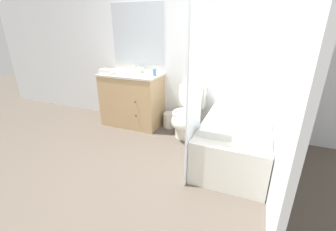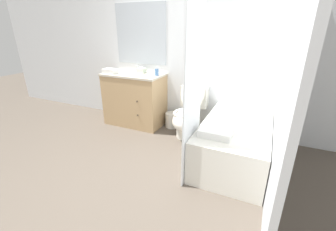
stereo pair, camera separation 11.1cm
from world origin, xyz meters
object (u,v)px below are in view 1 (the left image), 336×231
object	(u,v)px
bathtub	(235,140)
hand_towel_folded	(107,72)
tissue_box	(139,70)
soap_dispenser	(155,72)
toilet	(187,116)
vanity_cabinet	(132,99)
sink_faucet	(137,70)
wastebasket	(170,120)
bath_towel_folded	(217,132)

from	to	relation	value
bathtub	hand_towel_folded	distance (m)	2.19
tissue_box	soap_dispenser	size ratio (longest dim) A/B	0.98
toilet	hand_towel_folded	bearing A→B (deg)	-177.52
toilet	soap_dispenser	world-z (taller)	soap_dispenser
vanity_cabinet	hand_towel_folded	xyz separation A→B (m)	(-0.34, -0.16, 0.46)
toilet	tissue_box	xyz separation A→B (m)	(-0.91, 0.21, 0.57)
soap_dispenser	sink_faucet	bearing A→B (deg)	156.68
vanity_cabinet	toilet	distance (m)	1.00
toilet	bathtub	size ratio (longest dim) A/B	0.60
vanity_cabinet	tissue_box	world-z (taller)	tissue_box
wastebasket	hand_towel_folded	bearing A→B (deg)	-164.88
soap_dispenser	tissue_box	bearing A→B (deg)	163.02
hand_towel_folded	bath_towel_folded	xyz separation A→B (m)	(1.91, -0.76, -0.37)
bath_towel_folded	sink_faucet	bearing A→B (deg)	144.91
toilet	bathtub	world-z (taller)	toilet
toilet	bathtub	distance (m)	0.83
soap_dispenser	wastebasket	bearing A→B (deg)	23.39
vanity_cabinet	sink_faucet	size ratio (longest dim) A/B	6.85
sink_faucet	bathtub	size ratio (longest dim) A/B	0.10
tissue_box	vanity_cabinet	bearing A→B (deg)	-125.97
vanity_cabinet	bathtub	size ratio (longest dim) A/B	0.67
wastebasket	soap_dispenser	distance (m)	0.83
vanity_cabinet	toilet	world-z (taller)	toilet
toilet	bath_towel_folded	size ratio (longest dim) A/B	2.63
wastebasket	tissue_box	world-z (taller)	tissue_box
toilet	bath_towel_folded	distance (m)	1.02
sink_faucet	tissue_box	xyz separation A→B (m)	(0.08, -0.08, 0.00)
tissue_box	soap_dispenser	distance (m)	0.35
vanity_cabinet	tissue_box	bearing A→B (deg)	54.03
toilet	bathtub	xyz separation A→B (m)	(0.74, -0.36, -0.08)
bathtub	soap_dispenser	bearing A→B (deg)	160.24
wastebasket	bath_towel_folded	size ratio (longest dim) A/B	0.72
toilet	sink_faucet	bearing A→B (deg)	163.73
wastebasket	hand_towel_folded	distance (m)	1.27
toilet	bath_towel_folded	bearing A→B (deg)	-54.44
soap_dispenser	toilet	bearing A→B (deg)	-10.84
tissue_box	bath_towel_folded	size ratio (longest dim) A/B	0.38
sink_faucet	wastebasket	xyz separation A→B (m)	(0.63, -0.08, -0.77)
vanity_cabinet	bath_towel_folded	xyz separation A→B (m)	(1.57, -0.91, 0.09)
bathtub	hand_towel_folded	bearing A→B (deg)	171.59
sink_faucet	toilet	xyz separation A→B (m)	(0.99, -0.29, -0.57)
soap_dispenser	bath_towel_folded	distance (m)	1.53
toilet	hand_towel_folded	xyz separation A→B (m)	(-1.32, -0.06, 0.57)
hand_towel_folded	bath_towel_folded	bearing A→B (deg)	-21.65
vanity_cabinet	sink_faucet	distance (m)	0.49
vanity_cabinet	bathtub	world-z (taller)	vanity_cabinet
sink_faucet	soap_dispenser	xyz separation A→B (m)	(0.41, -0.18, 0.02)
toilet	soap_dispenser	size ratio (longest dim) A/B	6.70
vanity_cabinet	soap_dispenser	distance (m)	0.63
soap_dispenser	hand_towel_folded	distance (m)	0.77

